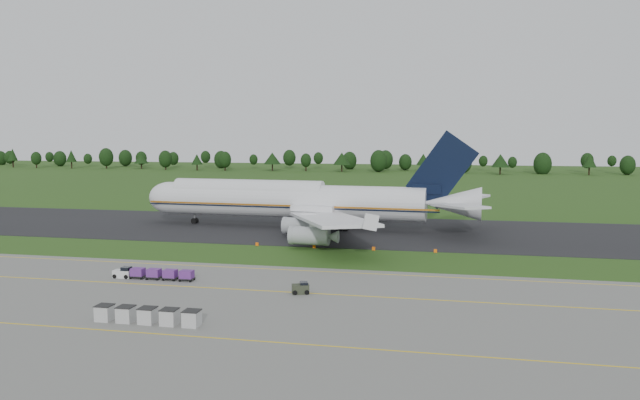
% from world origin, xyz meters
% --- Properties ---
extents(ground, '(600.00, 600.00, 0.00)m').
position_xyz_m(ground, '(0.00, 0.00, 0.00)').
color(ground, '#234514').
rests_on(ground, ground).
extents(apron, '(300.00, 52.00, 0.06)m').
position_xyz_m(apron, '(0.00, -34.00, 0.03)').
color(apron, slate).
rests_on(apron, ground).
extents(taxiway, '(300.00, 40.00, 0.08)m').
position_xyz_m(taxiway, '(0.00, 28.00, 0.04)').
color(taxiway, black).
rests_on(taxiway, ground).
extents(apron_markings, '(300.00, 30.20, 0.01)m').
position_xyz_m(apron_markings, '(0.00, -26.98, 0.06)').
color(apron_markings, yellow).
rests_on(apron_markings, apron).
extents(tree_line, '(526.03, 23.14, 11.08)m').
position_xyz_m(tree_line, '(23.36, 218.41, 6.00)').
color(tree_line, black).
rests_on(tree_line, ground).
extents(aircraft, '(70.75, 69.03, 19.90)m').
position_xyz_m(aircraft, '(-5.22, 29.15, 5.68)').
color(aircraft, silver).
rests_on(aircraft, ground).
extents(baggage_train, '(11.31, 1.45, 1.39)m').
position_xyz_m(baggage_train, '(-13.07, -19.13, 0.80)').
color(baggage_train, silver).
rests_on(baggage_train, apron).
extents(utility_cart, '(2.32, 1.81, 1.12)m').
position_xyz_m(utility_cart, '(7.94, -22.41, 0.61)').
color(utility_cart, '#2D3223').
rests_on(utility_cart, apron).
extents(uld_row, '(11.25, 1.65, 1.63)m').
position_xyz_m(uld_row, '(-4.47, -37.09, 0.88)').
color(uld_row, '#AFAFAF').
rests_on(uld_row, apron).
extents(edge_markers, '(30.73, 0.30, 0.60)m').
position_xyz_m(edge_markers, '(8.10, 7.47, 0.27)').
color(edge_markers, '#FB6407').
rests_on(edge_markers, ground).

